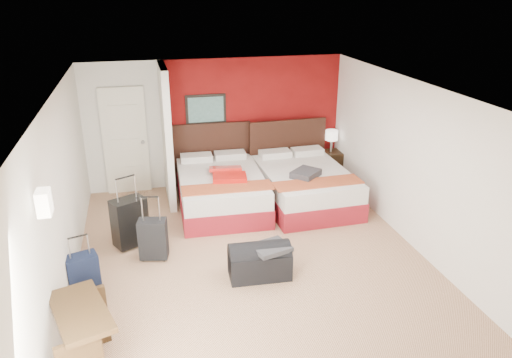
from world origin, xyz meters
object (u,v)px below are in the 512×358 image
object	(u,v)px
red_suitcase_open	(227,174)
duffel_bag	(260,263)
nightstand	(330,165)
table_lamp	(331,141)
bed_left	(221,191)
suitcase_black	(130,224)
desk	(85,341)
suitcase_charcoal	(153,240)
suitcase_navy	(83,276)
bed_right	(305,187)

from	to	relation	value
red_suitcase_open	duffel_bag	bearing A→B (deg)	-81.31
nightstand	table_lamp	size ratio (longest dim) A/B	1.31
bed_left	suitcase_black	size ratio (longest dim) A/B	2.84
desk	suitcase_charcoal	bearing A→B (deg)	52.34
suitcase_black	suitcase_navy	distance (m)	1.34
bed_left	nightstand	world-z (taller)	bed_left
suitcase_charcoal	suitcase_navy	bearing A→B (deg)	-130.84
desk	duffel_bag	bearing A→B (deg)	13.87
bed_left	suitcase_navy	size ratio (longest dim) A/B	3.88
bed_left	duffel_bag	distance (m)	2.36
table_lamp	suitcase_charcoal	world-z (taller)	table_lamp
suitcase_black	red_suitcase_open	bearing A→B (deg)	2.18
nightstand	desk	size ratio (longest dim) A/B	0.62
bed_left	nightstand	distance (m)	2.59
bed_right	suitcase_charcoal	world-z (taller)	bed_right
bed_left	duffel_bag	world-z (taller)	bed_left
red_suitcase_open	suitcase_black	distance (m)	1.97
table_lamp	suitcase_charcoal	size ratio (longest dim) A/B	0.76
red_suitcase_open	suitcase_navy	world-z (taller)	red_suitcase_open
suitcase_charcoal	red_suitcase_open	bearing A→B (deg)	57.85
bed_right	suitcase_charcoal	distance (m)	3.12
duffel_bag	desk	xyz separation A→B (m)	(-2.18, -1.35, 0.19)
red_suitcase_open	nightstand	distance (m)	2.56
desk	bed_left	bearing A→B (deg)	43.02
bed_left	nightstand	bearing A→B (deg)	22.05
table_lamp	duffel_bag	distance (m)	4.02
suitcase_charcoal	desk	size ratio (longest dim) A/B	0.62
duffel_bag	desk	bearing A→B (deg)	-145.02
suitcase_black	desk	size ratio (longest dim) A/B	0.78
suitcase_black	nightstand	bearing A→B (deg)	-1.31
suitcase_navy	table_lamp	bearing A→B (deg)	16.51
red_suitcase_open	table_lamp	xyz separation A→B (m)	(2.33, 0.98, 0.13)
duffel_bag	suitcase_charcoal	bearing A→B (deg)	152.57
suitcase_navy	bed_left	bearing A→B (deg)	28.01
bed_left	bed_right	xyz separation A→B (m)	(1.53, -0.16, 0.00)
nightstand	desk	world-z (taller)	desk
suitcase_black	suitcase_navy	bearing A→B (deg)	-143.58
bed_left	suitcase_navy	world-z (taller)	bed_left
bed_left	table_lamp	bearing A→B (deg)	22.05
bed_left	desk	world-z (taller)	desk
nightstand	suitcase_charcoal	size ratio (longest dim) A/B	0.99
bed_right	table_lamp	xyz separation A→B (m)	(0.91, 1.04, 0.49)
suitcase_charcoal	nightstand	bearing A→B (deg)	44.81
suitcase_black	desk	bearing A→B (deg)	-126.50
suitcase_black	suitcase_navy	size ratio (longest dim) A/B	1.37
suitcase_black	suitcase_navy	world-z (taller)	suitcase_black
bed_right	suitcase_charcoal	bearing A→B (deg)	-155.55
red_suitcase_open	nightstand	bearing A→B (deg)	30.96
suitcase_charcoal	suitcase_navy	distance (m)	1.16
suitcase_charcoal	duffel_bag	size ratio (longest dim) A/B	0.71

